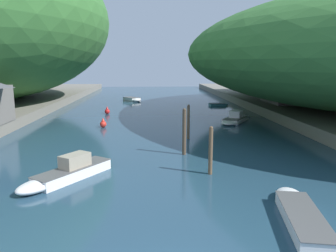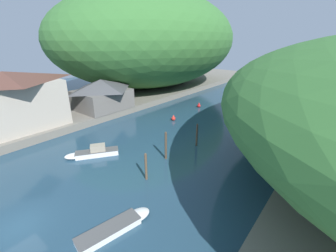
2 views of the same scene
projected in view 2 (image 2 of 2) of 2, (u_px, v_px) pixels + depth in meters
name	position (u px, v px, depth m)	size (l,w,h in m)	color
water_surface	(209.00, 123.00, 39.36)	(130.00, 130.00, 0.00)	#234256
left_bank	(115.00, 97.00, 54.12)	(22.00, 120.00, 1.17)	slate
hillside_left	(151.00, 40.00, 60.54)	(39.76, 55.66, 24.63)	#387033
waterfront_building	(9.00, 100.00, 32.45)	(9.86, 14.20, 8.42)	#B2A899
boathouse_shed	(102.00, 94.00, 42.57)	(8.57, 9.90, 5.58)	slate
boat_white_cruiser	(118.00, 226.00, 17.38)	(2.58, 6.26, 0.57)	white
boat_far_upstream	(241.00, 94.00, 58.12)	(3.91, 4.39, 0.72)	white
boat_moored_right	(92.00, 153.00, 28.13)	(4.87, 6.11, 1.44)	white
boat_open_rowboat	(265.00, 136.00, 33.29)	(4.79, 6.24, 1.30)	white
boat_yellow_tender	(299.00, 113.00, 44.00)	(3.31, 1.94, 0.41)	teal
mooring_post_second	(146.00, 166.00, 23.07)	(0.26, 0.26, 3.08)	brown
mooring_post_middle	(166.00, 145.00, 27.02)	(0.29, 0.29, 3.59)	#4C3D2D
mooring_post_fourth	(197.00, 135.00, 30.48)	(0.25, 0.25, 3.22)	brown
channel_buoy_near	(199.00, 105.00, 48.12)	(0.72, 0.72, 1.08)	red
channel_buoy_far	(173.00, 118.00, 40.42)	(0.72, 0.72, 1.09)	red
person_on_quay	(38.00, 125.00, 32.36)	(0.27, 0.41, 1.69)	#282D3D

